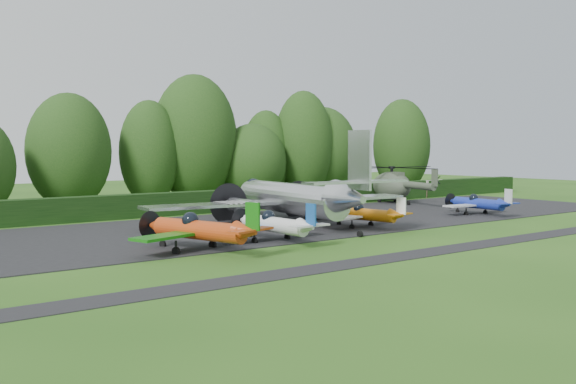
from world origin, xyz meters
TOP-DOWN VIEW (x-y plane):
  - ground at (0.00, 0.00)m, footprint 160.00×160.00m
  - apron at (0.00, 10.00)m, footprint 70.00×18.00m
  - taxiway_verge at (0.00, -6.00)m, footprint 70.00×2.00m
  - hedgerow at (0.00, 21.00)m, footprint 90.00×1.60m
  - transport_plane at (-0.57, 9.32)m, footprint 22.95×17.60m
  - light_plane_red at (-12.94, 2.04)m, footprint 8.04×8.46m
  - light_plane_white at (-7.32, 2.51)m, footprint 7.09×7.45m
  - light_plane_orange at (2.16, 4.22)m, footprint 6.45×6.78m
  - light_plane_blue at (16.37, 4.67)m, footprint 6.56×6.90m
  - helicopter at (19.28, 17.76)m, footprint 12.18×14.26m
  - sign_board at (29.37, 20.50)m, footprint 3.66×0.14m
  - tree_0 at (-10.43, 31.57)m, footprint 7.94×7.94m
  - tree_1 at (16.07, 28.95)m, footprint 6.88×6.88m
  - tree_2 at (32.86, 29.06)m, footprint 7.54×7.54m
  - tree_3 at (12.07, 30.85)m, footprint 5.73×5.73m
  - tree_4 at (23.30, 34.29)m, footprint 6.56×6.56m
  - tree_6 at (-2.09, 31.73)m, footprint 6.22×6.22m
  - tree_10 at (3.24, 31.80)m, footprint 9.18×9.18m
  - tree_11 at (9.35, 29.61)m, footprint 7.58×7.58m
  - tree_12 at (19.89, 30.00)m, footprint 8.48×8.48m

SIDE VIEW (x-z plane):
  - ground at x=0.00m, z-range 0.00..0.00m
  - hedgerow at x=0.00m, z-range -1.00..1.00m
  - taxiway_verge at x=0.00m, z-range 0.00..0.00m
  - apron at x=0.00m, z-range 0.00..0.01m
  - light_plane_orange at x=2.16m, z-range -0.21..2.27m
  - light_plane_blue at x=16.37m, z-range -0.21..2.31m
  - light_plane_white at x=-7.32m, z-range -0.23..2.50m
  - light_plane_red at x=-12.94m, z-range -0.26..2.83m
  - sign_board at x=29.37m, z-range 0.36..2.42m
  - transport_plane at x=-0.57m, z-range -1.63..5.73m
  - helicopter at x=19.28m, z-range 0.15..4.07m
  - tree_11 at x=9.35m, z-range -0.01..8.59m
  - tree_3 at x=12.07m, z-range -0.02..10.21m
  - tree_4 at x=23.30m, z-range -0.01..10.21m
  - tree_6 at x=-2.09m, z-range -0.02..10.82m
  - tree_12 at x=19.89m, z-range -0.01..10.85m
  - tree_0 at x=-10.43m, z-range -0.01..11.14m
  - tree_2 at x=32.86m, z-range -0.01..12.32m
  - tree_1 at x=16.07m, z-range -0.01..12.53m
  - tree_10 at x=3.24m, z-range -0.01..13.82m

